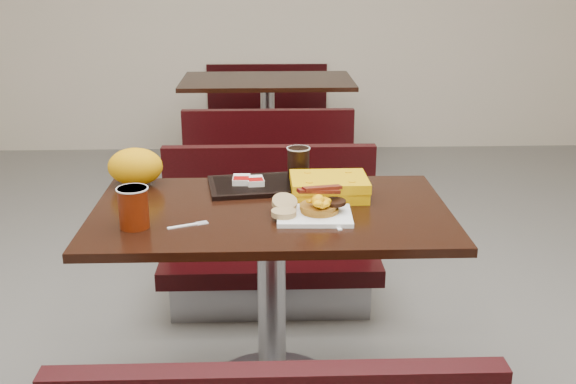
{
  "coord_description": "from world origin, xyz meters",
  "views": [
    {
      "loc": [
        -0.01,
        -2.12,
        1.55
      ],
      "look_at": [
        0.06,
        -0.03,
        0.82
      ],
      "focal_mm": 41.91,
      "sensor_mm": 36.0,
      "label": 1
    }
  ],
  "objects_px": {
    "fork": "(182,226)",
    "bench_near_n": "(270,235)",
    "coffee_cup_near": "(134,208)",
    "clamshell": "(329,187)",
    "coffee_cup_far": "(298,162)",
    "table_near": "(272,307)",
    "pancake_stack": "(320,208)",
    "hashbrown_sleeve_right": "(255,181)",
    "table_far": "(268,131)",
    "paper_bag": "(135,167)",
    "knife": "(333,220)",
    "platter": "(314,216)",
    "hashbrown_sleeve_left": "(241,180)",
    "bench_far_n": "(267,112)",
    "bench_far_s": "(268,160)",
    "tray": "(257,185)"
  },
  "relations": [
    {
      "from": "table_far",
      "to": "coffee_cup_near",
      "type": "distance_m",
      "value": 2.82
    },
    {
      "from": "bench_near_n",
      "to": "pancake_stack",
      "type": "relative_size",
      "value": 7.98
    },
    {
      "from": "bench_far_n",
      "to": "coffee_cup_near",
      "type": "bearing_deg",
      "value": -97.08
    },
    {
      "from": "table_near",
      "to": "knife",
      "type": "relative_size",
      "value": 7.21
    },
    {
      "from": "platter",
      "to": "knife",
      "type": "xyz_separation_m",
      "value": [
        0.06,
        -0.03,
        -0.01
      ]
    },
    {
      "from": "tray",
      "to": "fork",
      "type": "bearing_deg",
      "value": -129.57
    },
    {
      "from": "bench_near_n",
      "to": "knife",
      "type": "height_order",
      "value": "knife"
    },
    {
      "from": "bench_far_n",
      "to": "fork",
      "type": "height_order",
      "value": "fork"
    },
    {
      "from": "coffee_cup_far",
      "to": "paper_bag",
      "type": "height_order",
      "value": "paper_bag"
    },
    {
      "from": "pancake_stack",
      "to": "coffee_cup_far",
      "type": "height_order",
      "value": "coffee_cup_far"
    },
    {
      "from": "coffee_cup_near",
      "to": "hashbrown_sleeve_left",
      "type": "relative_size",
      "value": 1.54
    },
    {
      "from": "tray",
      "to": "hashbrown_sleeve_left",
      "type": "xyz_separation_m",
      "value": [
        -0.06,
        0.01,
        0.02
      ]
    },
    {
      "from": "table_near",
      "to": "bench_near_n",
      "type": "height_order",
      "value": "table_near"
    },
    {
      "from": "hashbrown_sleeve_right",
      "to": "clamshell",
      "type": "height_order",
      "value": "clamshell"
    },
    {
      "from": "table_far",
      "to": "bench_far_n",
      "type": "relative_size",
      "value": 1.2
    },
    {
      "from": "coffee_cup_near",
      "to": "fork",
      "type": "distance_m",
      "value": 0.16
    },
    {
      "from": "pancake_stack",
      "to": "fork",
      "type": "relative_size",
      "value": 0.96
    },
    {
      "from": "fork",
      "to": "hashbrown_sleeve_right",
      "type": "relative_size",
      "value": 1.63
    },
    {
      "from": "hashbrown_sleeve_right",
      "to": "clamshell",
      "type": "xyz_separation_m",
      "value": [
        0.26,
        -0.1,
        0.01
      ]
    },
    {
      "from": "paper_bag",
      "to": "fork",
      "type": "bearing_deg",
      "value": -62.99
    },
    {
      "from": "hashbrown_sleeve_right",
      "to": "paper_bag",
      "type": "distance_m",
      "value": 0.45
    },
    {
      "from": "table_far",
      "to": "coffee_cup_far",
      "type": "relative_size",
      "value": 10.58
    },
    {
      "from": "table_far",
      "to": "hashbrown_sleeve_left",
      "type": "xyz_separation_m",
      "value": [
        -0.11,
        -2.36,
        0.4
      ]
    },
    {
      "from": "table_near",
      "to": "hashbrown_sleeve_right",
      "type": "xyz_separation_m",
      "value": [
        -0.06,
        0.22,
        0.4
      ]
    },
    {
      "from": "bench_far_s",
      "to": "paper_bag",
      "type": "bearing_deg",
      "value": -107.07
    },
    {
      "from": "paper_bag",
      "to": "bench_near_n",
      "type": "bearing_deg",
      "value": 40.38
    },
    {
      "from": "fork",
      "to": "bench_near_n",
      "type": "bearing_deg",
      "value": 49.17
    },
    {
      "from": "tray",
      "to": "coffee_cup_far",
      "type": "relative_size",
      "value": 3.06
    },
    {
      "from": "bench_near_n",
      "to": "paper_bag",
      "type": "relative_size",
      "value": 4.94
    },
    {
      "from": "bench_far_n",
      "to": "hashbrown_sleeve_right",
      "type": "height_order",
      "value": "hashbrown_sleeve_right"
    },
    {
      "from": "knife",
      "to": "tray",
      "type": "distance_m",
      "value": 0.43
    },
    {
      "from": "fork",
      "to": "coffee_cup_far",
      "type": "relative_size",
      "value": 1.15
    },
    {
      "from": "bench_near_n",
      "to": "table_far",
      "type": "height_order",
      "value": "table_far"
    },
    {
      "from": "pancake_stack",
      "to": "hashbrown_sleeve_right",
      "type": "distance_m",
      "value": 0.36
    },
    {
      "from": "platter",
      "to": "bench_near_n",
      "type": "bearing_deg",
      "value": 102.26
    },
    {
      "from": "bench_near_n",
      "to": "hashbrown_sleeve_left",
      "type": "height_order",
      "value": "hashbrown_sleeve_left"
    },
    {
      "from": "table_near",
      "to": "fork",
      "type": "relative_size",
      "value": 9.17
    },
    {
      "from": "bench_near_n",
      "to": "table_near",
      "type": "bearing_deg",
      "value": -90.0
    },
    {
      "from": "fork",
      "to": "hashbrown_sleeve_left",
      "type": "bearing_deg",
      "value": 43.12
    },
    {
      "from": "hashbrown_sleeve_left",
      "to": "clamshell",
      "type": "height_order",
      "value": "clamshell"
    },
    {
      "from": "bench_near_n",
      "to": "coffee_cup_near",
      "type": "relative_size",
      "value": 7.7
    },
    {
      "from": "hashbrown_sleeve_right",
      "to": "hashbrown_sleeve_left",
      "type": "bearing_deg",
      "value": 156.57
    },
    {
      "from": "platter",
      "to": "coffee_cup_near",
      "type": "bearing_deg",
      "value": -171.59
    },
    {
      "from": "clamshell",
      "to": "bench_far_s",
      "type": "bearing_deg",
      "value": 95.65
    },
    {
      "from": "coffee_cup_near",
      "to": "clamshell",
      "type": "distance_m",
      "value": 0.69
    },
    {
      "from": "fork",
      "to": "coffee_cup_far",
      "type": "xyz_separation_m",
      "value": [
        0.39,
        0.45,
        0.07
      ]
    },
    {
      "from": "knife",
      "to": "tray",
      "type": "xyz_separation_m",
      "value": [
        -0.25,
        0.34,
        0.01
      ]
    },
    {
      "from": "coffee_cup_far",
      "to": "table_near",
      "type": "bearing_deg",
      "value": -109.68
    },
    {
      "from": "pancake_stack",
      "to": "coffee_cup_far",
      "type": "relative_size",
      "value": 1.11
    },
    {
      "from": "bench_near_n",
      "to": "table_far",
      "type": "distance_m",
      "value": 1.9
    }
  ]
}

